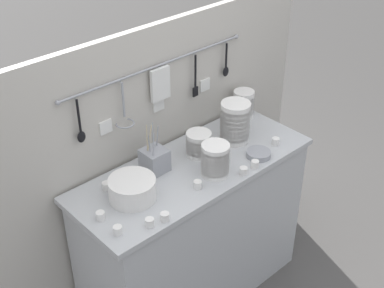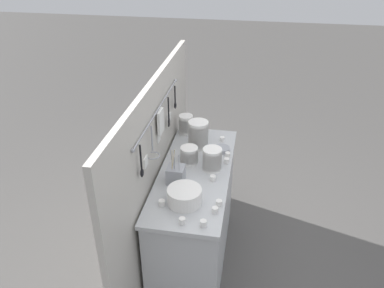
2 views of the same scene
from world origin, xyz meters
TOP-DOWN VIEW (x-y plane):
  - ground_plane at (0.00, 0.00)m, footprint 20.00×20.00m
  - counter at (0.00, 0.00)m, footprint 1.36×0.53m
  - back_wall at (-0.00, 0.30)m, footprint 2.16×0.11m
  - bowl_stack_short_front at (0.10, 0.06)m, footprint 0.14×0.14m
  - bowl_stack_nested_right at (0.57, 0.18)m, footprint 0.12×0.12m
  - bowl_stack_wide_centre at (0.34, 0.03)m, footprint 0.16×0.16m
  - bowl_stack_back_corner at (0.04, -0.12)m, footprint 0.14×0.14m
  - plate_stack at (-0.39, 0.01)m, footprint 0.23×0.23m
  - steel_mixing_bowl at (0.32, -0.17)m, footprint 0.13×0.13m
  - cutlery_caddy at (-0.17, 0.11)m, footprint 0.12×0.12m
  - cup_centre at (-0.38, -0.22)m, footprint 0.04×0.04m
  - cup_by_caddy at (-0.60, -0.15)m, footprint 0.04×0.04m
  - cup_back_left at (-0.11, -0.15)m, footprint 0.04×0.04m
  - cup_front_right at (0.16, -0.08)m, footprint 0.04×0.04m
  - cup_edge_near at (0.48, -0.15)m, footprint 0.04×0.04m
  - cup_front_left at (-0.45, 0.15)m, footprint 0.04×0.04m
  - cup_beside_plates at (-0.60, -0.02)m, footprint 0.04×0.04m
  - cup_back_right at (0.14, -0.22)m, footprint 0.04×0.04m
  - cup_mid_row at (0.23, -0.22)m, footprint 0.04×0.04m
  - cup_edge_far at (-0.46, -0.21)m, footprint 0.04×0.04m

SIDE VIEW (x-z plane):
  - ground_plane at x=0.00m, z-range 0.00..0.00m
  - counter at x=0.00m, z-range 0.00..0.94m
  - back_wall at x=0.00m, z-range 0.00..1.64m
  - steel_mixing_bowl at x=0.32m, z-range 0.94..0.97m
  - cup_centre at x=-0.38m, z-range 0.94..0.98m
  - cup_by_caddy at x=-0.60m, z-range 0.94..0.98m
  - cup_back_left at x=-0.11m, z-range 0.94..0.98m
  - cup_front_right at x=0.16m, z-range 0.94..0.98m
  - cup_edge_near at x=0.48m, z-range 0.94..0.98m
  - cup_front_left at x=-0.45m, z-range 0.94..0.98m
  - cup_beside_plates at x=-0.60m, z-range 0.94..0.98m
  - cup_back_right at x=0.14m, z-range 0.94..0.98m
  - cup_mid_row at x=0.23m, z-range 0.94..0.98m
  - cup_edge_far at x=-0.46m, z-range 0.94..0.98m
  - plate_stack at x=-0.39m, z-range 0.94..1.05m
  - cutlery_caddy at x=-0.17m, z-range 0.87..1.14m
  - bowl_stack_short_front at x=0.10m, z-range 0.94..1.08m
  - bowl_stack_nested_right at x=0.57m, z-range 0.94..1.11m
  - bowl_stack_back_corner at x=0.04m, z-range 0.94..1.12m
  - bowl_stack_wide_centre at x=0.34m, z-range 0.94..1.18m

